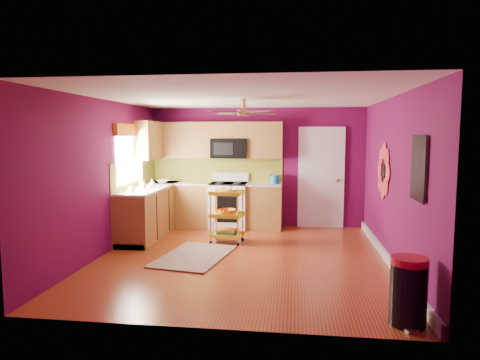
# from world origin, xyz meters

# --- Properties ---
(ground) EXTENTS (5.00, 5.00, 0.00)m
(ground) POSITION_xyz_m (0.00, 0.00, 0.00)
(ground) COLOR maroon
(ground) RESTS_ON ground
(room_envelope) EXTENTS (4.54, 5.04, 2.52)m
(room_envelope) POSITION_xyz_m (0.03, 0.00, 1.63)
(room_envelope) COLOR #5C0A41
(room_envelope) RESTS_ON ground
(lower_cabinets) EXTENTS (2.81, 2.31, 0.94)m
(lower_cabinets) POSITION_xyz_m (-1.35, 1.82, 0.43)
(lower_cabinets) COLOR brown
(lower_cabinets) RESTS_ON ground
(electric_range) EXTENTS (0.76, 0.66, 1.13)m
(electric_range) POSITION_xyz_m (-0.55, 2.17, 0.48)
(electric_range) COLOR white
(electric_range) RESTS_ON ground
(upper_cabinetry) EXTENTS (2.80, 2.30, 1.26)m
(upper_cabinetry) POSITION_xyz_m (-1.24, 2.17, 1.80)
(upper_cabinetry) COLOR brown
(upper_cabinetry) RESTS_ON ground
(left_window) EXTENTS (0.08, 1.35, 1.08)m
(left_window) POSITION_xyz_m (-2.22, 1.05, 1.74)
(left_window) COLOR white
(left_window) RESTS_ON ground
(panel_door) EXTENTS (0.95, 0.11, 2.15)m
(panel_door) POSITION_xyz_m (1.35, 2.47, 1.02)
(panel_door) COLOR white
(panel_door) RESTS_ON ground
(right_wall_art) EXTENTS (0.04, 2.74, 1.04)m
(right_wall_art) POSITION_xyz_m (2.23, -0.34, 1.44)
(right_wall_art) COLOR black
(right_wall_art) RESTS_ON ground
(ceiling_fan) EXTENTS (1.01, 1.01, 0.26)m
(ceiling_fan) POSITION_xyz_m (0.00, 0.20, 2.29)
(ceiling_fan) COLOR #BF8C3F
(ceiling_fan) RESTS_ON ground
(shag_rug) EXTENTS (1.19, 1.67, 0.02)m
(shag_rug) POSITION_xyz_m (-0.76, -0.04, 0.01)
(shag_rug) COLOR black
(shag_rug) RESTS_ON ground
(rolling_cart) EXTENTS (0.61, 0.48, 1.02)m
(rolling_cart) POSITION_xyz_m (-0.39, 0.94, 0.52)
(rolling_cart) COLOR yellow
(rolling_cart) RESTS_ON ground
(trash_can) EXTENTS (0.48, 0.48, 0.70)m
(trash_can) POSITION_xyz_m (1.97, -2.15, 0.35)
(trash_can) COLOR black
(trash_can) RESTS_ON ground
(teal_kettle) EXTENTS (0.18, 0.18, 0.21)m
(teal_kettle) POSITION_xyz_m (0.40, 2.16, 1.02)
(teal_kettle) COLOR teal
(teal_kettle) RESTS_ON lower_cabinets
(toaster) EXTENTS (0.22, 0.15, 0.18)m
(toaster) POSITION_xyz_m (0.40, 2.30, 1.03)
(toaster) COLOR beige
(toaster) RESTS_ON lower_cabinets
(soap_bottle_a) EXTENTS (0.09, 0.09, 0.21)m
(soap_bottle_a) POSITION_xyz_m (-2.00, 1.03, 1.04)
(soap_bottle_a) COLOR #EA3F72
(soap_bottle_a) RESTS_ON lower_cabinets
(soap_bottle_b) EXTENTS (0.13, 0.13, 0.16)m
(soap_bottle_b) POSITION_xyz_m (-1.87, 1.22, 1.02)
(soap_bottle_b) COLOR white
(soap_bottle_b) RESTS_ON lower_cabinets
(counter_dish) EXTENTS (0.27, 0.27, 0.07)m
(counter_dish) POSITION_xyz_m (-1.90, 2.03, 0.97)
(counter_dish) COLOR white
(counter_dish) RESTS_ON lower_cabinets
(counter_cup) EXTENTS (0.11, 0.11, 0.09)m
(counter_cup) POSITION_xyz_m (-2.04, 0.65, 0.98)
(counter_cup) COLOR white
(counter_cup) RESTS_ON lower_cabinets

